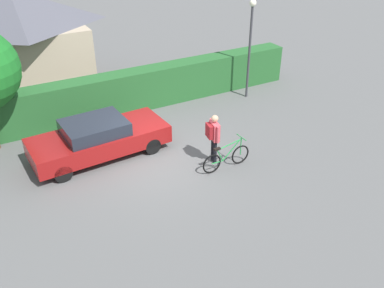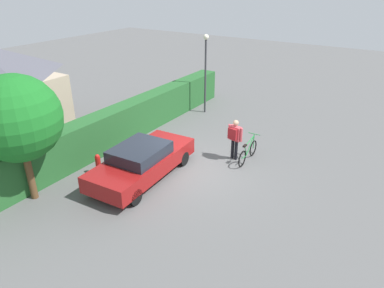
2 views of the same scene
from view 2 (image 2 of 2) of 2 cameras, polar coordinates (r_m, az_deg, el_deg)
ground_plane at (r=13.59m, az=0.32°, el=-4.20°), size 60.00×60.00×0.00m
hedge_row at (r=15.63m, az=-12.73°, el=2.58°), size 16.46×0.90×1.61m
parked_car_near at (r=12.91m, az=-8.08°, el=-2.75°), size 4.58×2.04×1.31m
bicycle at (r=14.24m, az=9.04°, el=-1.34°), size 1.76×0.50×0.99m
person_rider at (r=14.03m, az=6.91°, el=1.31°), size 0.41×0.67×1.69m
street_lamp at (r=18.63m, az=2.21°, el=12.94°), size 0.28×0.28×4.13m
tree_kerbside at (r=11.90m, az=-26.46°, el=3.69°), size 2.70×2.70×4.21m
fire_hydrant at (r=13.60m, az=-14.94°, el=-3.14°), size 0.20×0.20×0.81m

